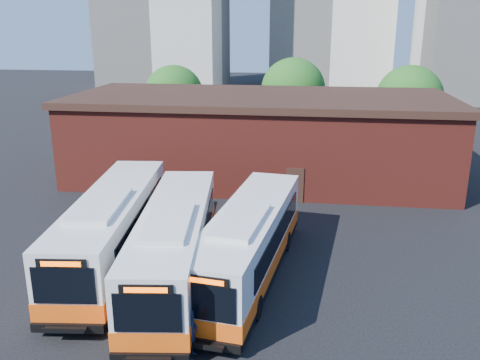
# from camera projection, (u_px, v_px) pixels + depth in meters

# --- Properties ---
(ground) EXTENTS (220.00, 220.00, 0.00)m
(ground) POSITION_uv_depth(u_px,v_px,m) (211.00, 309.00, 21.46)
(ground) COLOR black
(bus_west) EXTENTS (4.25, 13.93, 3.74)m
(bus_west) POSITION_uv_depth(u_px,v_px,m) (113.00, 231.00, 25.21)
(bus_west) COLOR silver
(bus_west) RESTS_ON ground
(bus_midwest) EXTENTS (4.35, 13.68, 3.67)m
(bus_midwest) POSITION_uv_depth(u_px,v_px,m) (175.00, 247.00, 23.39)
(bus_midwest) COLOR silver
(bus_midwest) RESTS_ON ground
(bus_mideast) EXTENTS (4.24, 13.18, 3.54)m
(bus_mideast) POSITION_uv_depth(u_px,v_px,m) (249.00, 245.00, 23.76)
(bus_mideast) COLOR silver
(bus_mideast) RESTS_ON ground
(transit_worker) EXTENTS (0.50, 0.73, 1.93)m
(transit_worker) POSITION_uv_depth(u_px,v_px,m) (191.00, 334.00, 18.05)
(transit_worker) COLOR #111932
(transit_worker) RESTS_ON ground
(depot_building) EXTENTS (28.60, 12.60, 6.40)m
(depot_building) POSITION_uv_depth(u_px,v_px,m) (259.00, 135.00, 39.44)
(depot_building) COLOR maroon
(depot_building) RESTS_ON ground
(tree_west) EXTENTS (6.00, 6.00, 7.65)m
(tree_west) POSITION_uv_depth(u_px,v_px,m) (174.00, 95.00, 51.72)
(tree_west) COLOR #382314
(tree_west) RESTS_ON ground
(tree_mid) EXTENTS (6.56, 6.56, 8.36)m
(tree_mid) POSITION_uv_depth(u_px,v_px,m) (293.00, 90.00, 51.90)
(tree_mid) COLOR #382314
(tree_mid) RESTS_ON ground
(tree_east) EXTENTS (6.24, 6.24, 7.96)m
(tree_east) POSITION_uv_depth(u_px,v_px,m) (409.00, 99.00, 47.68)
(tree_east) COLOR #382314
(tree_east) RESTS_ON ground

